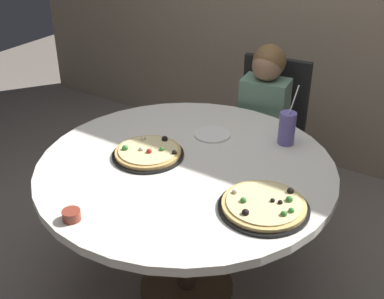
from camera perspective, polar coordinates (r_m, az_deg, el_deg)
The scene contains 9 objects.
ground_plane at distance 2.68m, azimuth -0.61°, elevation -15.52°, with size 8.00×8.00×0.00m, color slate.
dining_table at distance 2.26m, azimuth -0.70°, elevation -3.51°, with size 1.34×1.34×0.75m.
chair_wooden at distance 3.02m, azimuth 8.76°, elevation 2.31°, with size 0.45×0.45×0.95m.
diner_child at distance 2.89m, azimuth 7.53°, elevation 0.02°, with size 0.30×0.43×1.08m.
pizza_veggie at distance 2.28m, azimuth -5.08°, elevation -0.36°, with size 0.33×0.33×0.05m.
pizza_cheese at distance 1.94m, azimuth 8.29°, elevation -6.42°, with size 0.36×0.36×0.05m.
soda_cup at distance 2.39m, azimuth 10.89°, elevation 2.44°, with size 0.08×0.08×0.31m.
sauce_bowl at distance 1.92m, azimuth -13.72°, elevation -7.36°, with size 0.07×0.07×0.04m, color brown.
plate_small at distance 2.45m, azimuth 2.33°, elevation 1.76°, with size 0.18×0.18×0.01m, color white.
Camera 1 is at (1.06, -1.57, 1.90)m, focal length 46.28 mm.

